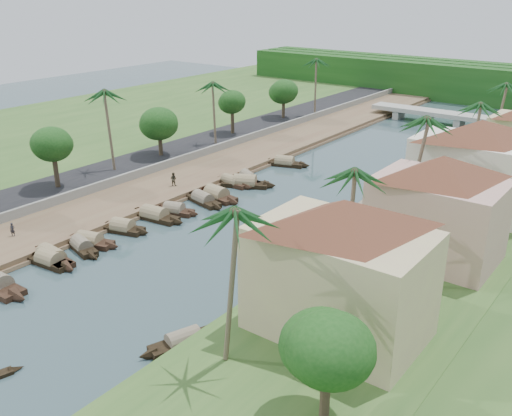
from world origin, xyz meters
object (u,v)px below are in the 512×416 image
Objects in this scene: person_near at (12,230)px; building_near at (340,267)px; sampan_1 at (49,261)px; bridge at (444,116)px.

building_near is at bearing -27.20° from person_near.
building_near reaches higher than sampan_1.
building_near is 35.68m from person_near.
building_near reaches higher than bridge.
sampan_1 is at bearing -169.57° from building_near.
sampan_1 is (-27.99, -5.15, -5.97)m from building_near.
person_near is at bearing 168.78° from sampan_1.
bridge is at bearing 104.39° from building_near.
building_near is 2.17× the size of sampan_1.
bridge is 79.67m from sampan_1.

